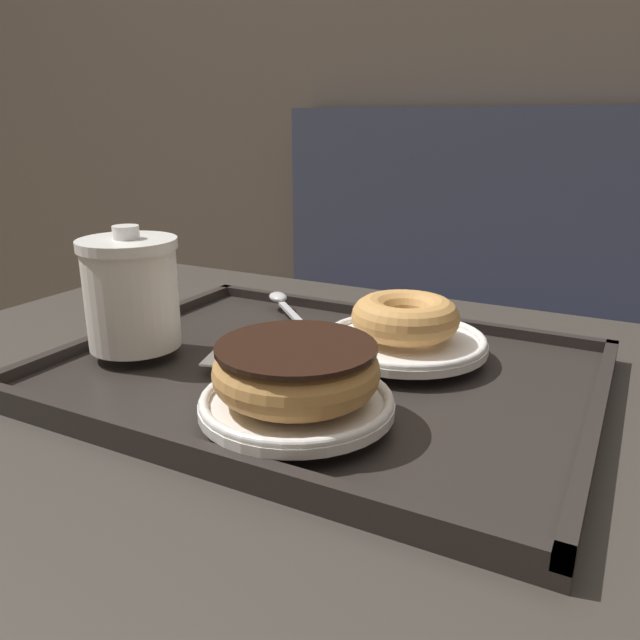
{
  "coord_description": "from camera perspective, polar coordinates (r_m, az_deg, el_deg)",
  "views": [
    {
      "loc": [
        0.28,
        -0.49,
        0.97
      ],
      "look_at": [
        0.02,
        0.01,
        0.79
      ],
      "focal_mm": 35.0,
      "sensor_mm": 36.0,
      "label": 1
    }
  ],
  "objects": [
    {
      "name": "spoon",
      "position": [
        0.78,
        -3.47,
        1.65
      ],
      "size": [
        0.11,
        0.11,
        0.01
      ],
      "rotation": [
        0.0,
        0.0,
        2.37
      ],
      "color": "silver",
      "rests_on": "serving_tray"
    },
    {
      "name": "wall_behind",
      "position": [
        1.63,
        19.43,
        25.01
      ],
      "size": [
        8.0,
        0.05,
        2.4
      ],
      "color": "brown",
      "rests_on": "ground_plane"
    },
    {
      "name": "serving_tray",
      "position": [
        0.61,
        -0.0,
        -5.07
      ],
      "size": [
        0.51,
        0.39,
        0.02
      ],
      "color": "#282321",
      "rests_on": "cafe_table"
    },
    {
      "name": "donut_chocolate_glazed",
      "position": [
        0.49,
        -2.18,
        -4.52
      ],
      "size": [
        0.13,
        0.13,
        0.04
      ],
      "color": "tan",
      "rests_on": "plate_with_chocolate_donut"
    },
    {
      "name": "coffee_cup_front",
      "position": [
        0.65,
        -16.85,
        2.43
      ],
      "size": [
        0.1,
        0.1,
        0.12
      ],
      "color": "white",
      "rests_on": "serving_tray"
    },
    {
      "name": "cafe_table",
      "position": [
        0.69,
        -1.88,
        -18.18
      ],
      "size": [
        0.96,
        0.73,
        0.72
      ],
      "color": "#38332D",
      "rests_on": "ground_plane"
    },
    {
      "name": "donut_plain",
      "position": [
        0.63,
        7.8,
        0.28
      ],
      "size": [
        0.11,
        0.11,
        0.04
      ],
      "color": "tan",
      "rests_on": "plate_with_plain_donut"
    },
    {
      "name": "plate_with_chocolate_donut",
      "position": [
        0.5,
        -2.14,
        -7.5
      ],
      "size": [
        0.16,
        0.16,
        0.01
      ],
      "color": "white",
      "rests_on": "serving_tray"
    },
    {
      "name": "napkin_paper",
      "position": [
        0.63,
        -4.16,
        -2.82
      ],
      "size": [
        0.14,
        0.13,
        0.0
      ],
      "rotation": [
        0.0,
        0.0,
        0.29
      ],
      "color": "white",
      "rests_on": "serving_tray"
    },
    {
      "name": "booth_bench",
      "position": [
        1.5,
        25.84,
        -9.91
      ],
      "size": [
        1.74,
        0.44,
        1.0
      ],
      "color": "#33384C",
      "rests_on": "ground_plane"
    },
    {
      "name": "plate_with_plain_donut",
      "position": [
        0.64,
        7.7,
        -1.92
      ],
      "size": [
        0.17,
        0.17,
        0.01
      ],
      "color": "white",
      "rests_on": "serving_tray"
    }
  ]
}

